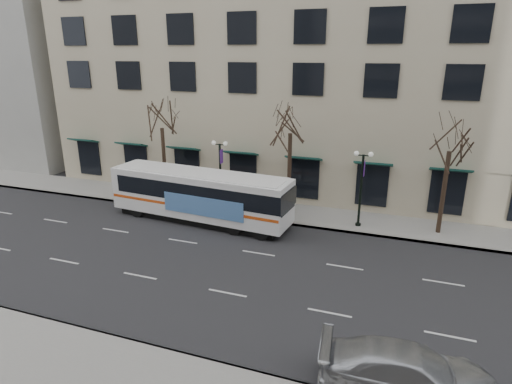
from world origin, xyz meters
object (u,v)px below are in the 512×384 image
at_px(tree_far_right, 452,136).
at_px(silver_car, 409,373).
at_px(lamp_post_left, 220,172).
at_px(lamp_post_right, 361,186).
at_px(city_bus, 201,195).
at_px(tree_far_left, 161,115).
at_px(tree_far_mid, 291,119).

bearing_deg(tree_far_right, silver_car, -96.28).
height_order(lamp_post_left, lamp_post_right, same).
height_order(city_bus, silver_car, city_bus).
bearing_deg(tree_far_left, tree_far_right, 0.00).
relative_size(tree_far_mid, tree_far_right, 1.06).
bearing_deg(tree_far_mid, lamp_post_left, -173.15).
xyz_separation_m(city_bus, silver_car, (13.75, -11.99, -1.04)).
height_order(tree_far_mid, lamp_post_right, tree_far_mid).
bearing_deg(city_bus, lamp_post_right, 17.71).
distance_m(lamp_post_left, lamp_post_right, 10.00).
bearing_deg(tree_far_right, lamp_post_left, -177.71).
relative_size(tree_far_right, city_bus, 0.62).
relative_size(tree_far_mid, lamp_post_right, 1.64).
distance_m(tree_far_mid, lamp_post_left, 6.40).
relative_size(lamp_post_left, silver_car, 0.86).
xyz_separation_m(lamp_post_right, city_bus, (-10.41, -2.41, -1.03)).
bearing_deg(lamp_post_left, city_bus, -99.74).
distance_m(tree_far_left, lamp_post_right, 15.48).
bearing_deg(lamp_post_right, tree_far_left, 177.71).
bearing_deg(lamp_post_left, tree_far_left, 173.17).
distance_m(tree_far_right, lamp_post_right, 6.11).
xyz_separation_m(tree_far_right, silver_car, (-1.65, -15.00, -5.55)).
xyz_separation_m(tree_far_mid, silver_car, (8.35, -15.00, -6.03)).
bearing_deg(tree_far_mid, silver_car, -60.90).
relative_size(lamp_post_left, lamp_post_right, 1.00).
bearing_deg(lamp_post_left, silver_car, -47.19).
height_order(tree_far_left, city_bus, tree_far_left).
xyz_separation_m(tree_far_mid, lamp_post_left, (-4.99, -0.60, -3.96)).
relative_size(city_bus, silver_car, 2.17).
xyz_separation_m(tree_far_left, tree_far_right, (20.00, 0.00, -0.28)).
bearing_deg(city_bus, tree_far_mid, 33.80).
bearing_deg(tree_far_right, lamp_post_right, -173.15).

